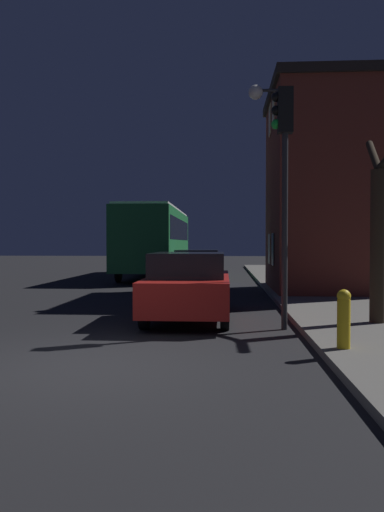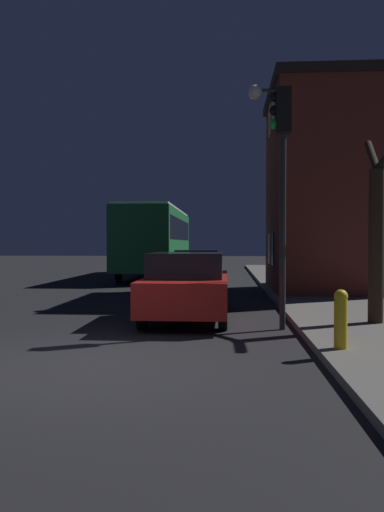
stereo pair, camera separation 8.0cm
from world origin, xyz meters
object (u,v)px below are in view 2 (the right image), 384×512
at_px(traffic_light, 282,158).
at_px(car_near_lane, 188,285).
at_px(bus, 156,237).
at_px(car_mid_lane, 197,267).
at_px(fire_hydrant, 341,317).
at_px(streetlamp, 273,150).
at_px(bare_tree, 381,220).

height_order(traffic_light, car_near_lane, traffic_light).
bearing_deg(bus, traffic_light, -73.02).
relative_size(car_mid_lane, fire_hydrant, 4.26).
bearing_deg(streetlamp, bus, 116.08).
xyz_separation_m(streetlamp, fire_hydrant, (0.35, -7.58, -3.96)).
distance_m(traffic_light, fire_hydrant, 3.76).
xyz_separation_m(bare_tree, bus, (-6.72, 15.18, -0.14)).
height_order(bare_tree, car_near_lane, bare_tree).
distance_m(streetlamp, traffic_light, 5.32).
height_order(bare_tree, car_mid_lane, bare_tree).
relative_size(streetlamp, car_mid_lane, 1.66).
bearing_deg(streetlamp, traffic_light, -93.26).
bearing_deg(car_near_lane, traffic_light, -32.92).
xyz_separation_m(car_near_lane, fire_hydrant, (2.63, -3.67, -0.18)).
distance_m(car_near_lane, fire_hydrant, 4.52).
bearing_deg(traffic_light, car_mid_lane, 102.73).
bearing_deg(bare_tree, traffic_light, -173.70).
xyz_separation_m(streetlamp, car_mid_lane, (-2.56, 4.81, -3.80)).
xyz_separation_m(bare_tree, car_near_lane, (-4.00, 1.06, -1.43)).
relative_size(traffic_light, car_mid_lane, 1.26).
relative_size(bus, car_mid_lane, 2.81).
xyz_separation_m(traffic_light, car_near_lane, (-1.98, 1.28, -2.66)).
relative_size(traffic_light, bus, 0.45).
bearing_deg(streetlamp, bare_tree, -70.92).
distance_m(bus, car_near_lane, 14.44).
xyz_separation_m(streetlamp, car_near_lane, (-2.28, -3.91, -3.78)).
xyz_separation_m(traffic_light, fire_hydrant, (0.64, -2.39, -2.84)).
bearing_deg(car_mid_lane, traffic_light, -77.27).
distance_m(streetlamp, car_mid_lane, 6.64).
xyz_separation_m(bus, car_mid_lane, (2.44, -5.40, -1.31)).
distance_m(bare_tree, car_near_lane, 4.38).
relative_size(car_near_lane, fire_hydrant, 5.01).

